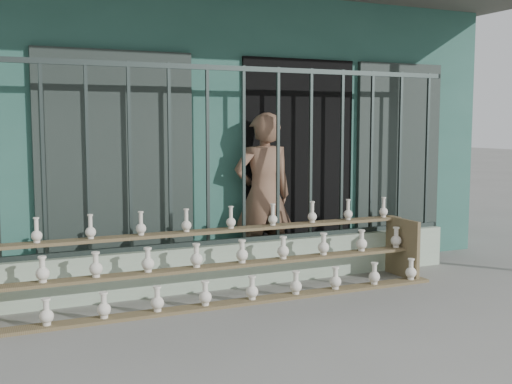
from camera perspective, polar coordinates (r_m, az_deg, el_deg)
name	(u,v)px	position (r m, az deg, el deg)	size (l,w,h in m)	color
ground	(305,319)	(5.63, 4.35, -11.17)	(60.00, 60.00, 0.00)	slate
workshop_building	(162,127)	(9.30, -8.38, 5.73)	(7.40, 6.60, 3.21)	#29584C
parapet_wall	(244,263)	(6.70, -1.08, -6.35)	(5.00, 0.20, 0.45)	#A7BEA3
security_fence	(244,155)	(6.55, -1.10, 3.29)	(5.00, 0.04, 1.80)	#283330
shelf_rack	(220,262)	(6.14, -3.25, -6.27)	(4.50, 0.68, 0.85)	brown
elderly_woman	(263,195)	(6.97, 0.64, -0.30)	(0.65, 0.43, 1.79)	brown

